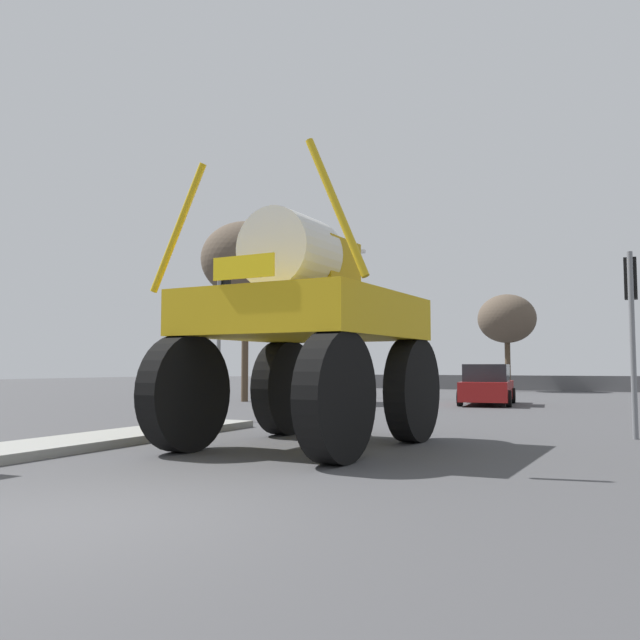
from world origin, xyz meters
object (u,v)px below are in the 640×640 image
(oversize_sprayer, at_px, (305,328))
(traffic_signal_near_left, at_px, (222,312))
(bare_tree_left, at_px, (246,260))
(streetlight_far_left, at_px, (335,313))
(traffic_signal_near_right, at_px, (631,302))
(bare_tree_far_center, at_px, (507,319))
(sedan_ahead, at_px, (487,386))

(oversize_sprayer, height_order, traffic_signal_near_left, oversize_sprayer)
(oversize_sprayer, xyz_separation_m, bare_tree_left, (-9.25, 12.39, 3.72))
(traffic_signal_near_left, distance_m, streetlight_far_left, 13.53)
(oversize_sprayer, bearing_deg, streetlight_far_left, 25.46)
(oversize_sprayer, relative_size, traffic_signal_near_right, 1.42)
(streetlight_far_left, bearing_deg, bare_tree_far_center, 62.57)
(sedan_ahead, distance_m, streetlight_far_left, 8.73)
(oversize_sprayer, bearing_deg, bare_tree_far_center, 5.35)
(traffic_signal_near_right, xyz_separation_m, streetlight_far_left, (-12.73, 13.19, 1.20))
(oversize_sprayer, height_order, bare_tree_left, bare_tree_left)
(traffic_signal_near_left, distance_m, bare_tree_far_center, 24.71)
(traffic_signal_near_left, relative_size, bare_tree_far_center, 0.70)
(bare_tree_far_center, bearing_deg, traffic_signal_near_right, -74.33)
(sedan_ahead, xyz_separation_m, bare_tree_far_center, (-1.76, 14.09, 3.49))
(traffic_signal_near_left, xyz_separation_m, traffic_signal_near_right, (9.93, 0.00, -0.18))
(oversize_sprayer, distance_m, streetlight_far_left, 18.92)
(bare_tree_far_center, bearing_deg, oversize_sprayer, -86.82)
(bare_tree_far_center, bearing_deg, sedan_ahead, -82.87)
(traffic_signal_near_right, bearing_deg, sedan_ahead, 116.17)
(bare_tree_far_center, bearing_deg, streetlight_far_left, -117.43)
(traffic_signal_near_left, bearing_deg, bare_tree_far_center, 82.88)
(sedan_ahead, distance_m, traffic_signal_near_left, 11.67)
(sedan_ahead, height_order, traffic_signal_near_right, traffic_signal_near_right)
(oversize_sprayer, height_order, streetlight_far_left, streetlight_far_left)
(traffic_signal_near_left, relative_size, streetlight_far_left, 0.57)
(traffic_signal_near_right, bearing_deg, bare_tree_left, 150.33)
(traffic_signal_near_left, bearing_deg, sedan_ahead, 65.10)
(oversize_sprayer, bearing_deg, bare_tree_left, 38.92)
(bare_tree_left, distance_m, bare_tree_far_center, 18.00)
(oversize_sprayer, distance_m, bare_tree_left, 15.90)
(sedan_ahead, bearing_deg, bare_tree_far_center, 0.30)
(traffic_signal_near_left, height_order, streetlight_far_left, streetlight_far_left)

